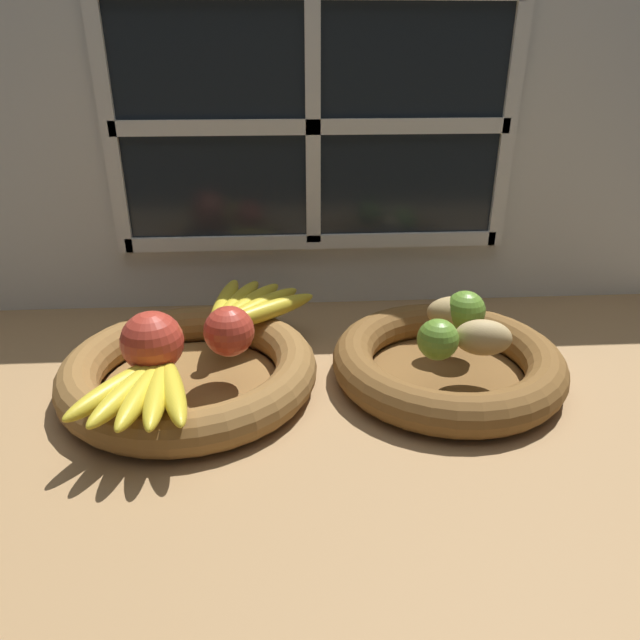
% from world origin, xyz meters
% --- Properties ---
extents(ground_plane, '(1.40, 0.90, 0.03)m').
position_xyz_m(ground_plane, '(0.00, 0.00, -0.01)').
color(ground_plane, '#9E774C').
extents(back_wall, '(1.40, 0.05, 0.55)m').
position_xyz_m(back_wall, '(0.00, 0.30, 0.28)').
color(back_wall, silver).
rests_on(back_wall, ground_plane).
extents(fruit_bowl_left, '(0.35, 0.35, 0.06)m').
position_xyz_m(fruit_bowl_left, '(-0.18, 0.00, 0.03)').
color(fruit_bowl_left, brown).
rests_on(fruit_bowl_left, ground_plane).
extents(fruit_bowl_right, '(0.32, 0.32, 0.06)m').
position_xyz_m(fruit_bowl_right, '(0.17, 0.00, 0.03)').
color(fruit_bowl_right, brown).
rests_on(fruit_bowl_right, ground_plane).
extents(apple_red_right, '(0.07, 0.07, 0.07)m').
position_xyz_m(apple_red_right, '(-0.13, -0.01, 0.09)').
color(apple_red_right, '#B73828').
rests_on(apple_red_right, fruit_bowl_left).
extents(apple_red_front, '(0.08, 0.08, 0.08)m').
position_xyz_m(apple_red_front, '(-0.22, -0.04, 0.10)').
color(apple_red_front, '#B73828').
rests_on(apple_red_front, fruit_bowl_left).
extents(banana_bunch_front, '(0.15, 0.17, 0.03)m').
position_xyz_m(banana_bunch_front, '(-0.22, -0.11, 0.07)').
color(banana_bunch_front, gold).
rests_on(banana_bunch_front, fruit_bowl_left).
extents(banana_bunch_back, '(0.17, 0.20, 0.03)m').
position_xyz_m(banana_bunch_back, '(-0.11, 0.11, 0.07)').
color(banana_bunch_back, gold).
rests_on(banana_bunch_back, fruit_bowl_left).
extents(potato_back, '(0.09, 0.06, 0.05)m').
position_xyz_m(potato_back, '(0.19, 0.05, 0.08)').
color(potato_back, tan).
rests_on(potato_back, fruit_bowl_right).
extents(potato_small, '(0.08, 0.06, 0.05)m').
position_xyz_m(potato_small, '(0.21, -0.03, 0.08)').
color(potato_small, tan).
rests_on(potato_small, fruit_bowl_right).
extents(lime_near, '(0.05, 0.05, 0.05)m').
position_xyz_m(lime_near, '(0.14, -0.04, 0.08)').
color(lime_near, olive).
rests_on(lime_near, fruit_bowl_right).
extents(lime_far, '(0.06, 0.06, 0.06)m').
position_xyz_m(lime_far, '(0.20, 0.04, 0.09)').
color(lime_far, olive).
rests_on(lime_far, fruit_bowl_right).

